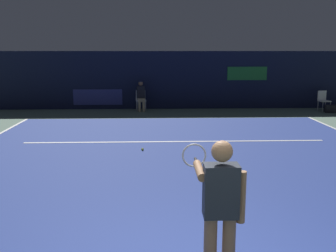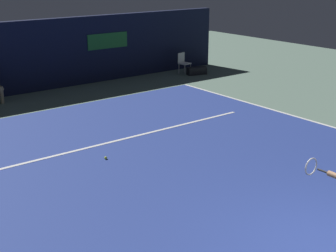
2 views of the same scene
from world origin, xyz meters
name	(u,v)px [view 1 (image 1 of 2)]	position (x,y,z in m)	size (l,w,h in m)	color
ground_plane	(180,163)	(0.00, 4.93, 0.00)	(35.06, 35.06, 0.00)	slate
court_surface	(180,163)	(0.00, 4.93, 0.01)	(11.17, 11.85, 0.01)	navy
line_service	(175,142)	(0.00, 7.00, 0.01)	(8.71, 0.10, 0.01)	white
back_wall	(167,80)	(0.00, 13.53, 1.30)	(18.04, 0.33, 2.60)	#141933
tennis_player	(220,209)	(0.09, 0.07, 0.99)	(0.61, 0.92, 1.73)	#8C6647
line_judge_on_chair	(141,95)	(-1.19, 12.82, 0.69)	(0.49, 0.56, 1.32)	white
courtside_chair_near	(323,99)	(6.86, 12.58, 0.50)	(0.51, 0.49, 0.88)	white
tennis_ball	(143,149)	(-0.91, 6.06, 0.05)	(0.07, 0.07, 0.07)	#CCE033
equipment_bag	(335,109)	(7.15, 12.03, 0.16)	(0.84, 0.32, 0.32)	black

